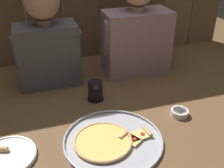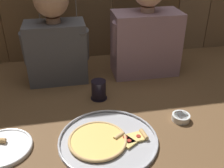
% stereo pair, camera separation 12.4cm
% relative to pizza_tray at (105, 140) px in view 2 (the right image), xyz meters
% --- Properties ---
extents(ground_plane, '(3.20, 3.20, 0.00)m').
position_rel_pizza_tray_xyz_m(ground_plane, '(0.09, 0.08, -0.01)').
color(ground_plane, brown).
extents(pizza_tray, '(0.44, 0.44, 0.03)m').
position_rel_pizza_tray_xyz_m(pizza_tray, '(0.00, 0.00, 0.00)').
color(pizza_tray, '#B2B2B7').
rests_on(pizza_tray, ground).
extents(dinner_plate, '(0.24, 0.24, 0.03)m').
position_rel_pizza_tray_xyz_m(dinner_plate, '(-0.43, 0.04, -0.00)').
color(dinner_plate, white).
rests_on(dinner_plate, ground).
extents(drinking_glass, '(0.09, 0.09, 0.11)m').
position_rel_pizza_tray_xyz_m(drinking_glass, '(0.02, 0.35, 0.04)').
color(drinking_glass, black).
rests_on(drinking_glass, ground).
extents(dipping_bowl, '(0.09, 0.09, 0.03)m').
position_rel_pizza_tray_xyz_m(dipping_bowl, '(0.38, 0.08, 0.01)').
color(dipping_bowl, white).
rests_on(dipping_bowl, ground).
extents(diner_left, '(0.38, 0.21, 0.59)m').
position_rel_pizza_tray_xyz_m(diner_left, '(-0.18, 0.62, 0.27)').
color(diner_left, '#4C4C51').
rests_on(diner_left, ground).
extents(diner_right, '(0.44, 0.21, 0.61)m').
position_rel_pizza_tray_xyz_m(diner_right, '(0.36, 0.62, 0.27)').
color(diner_right, gray).
rests_on(diner_right, ground).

